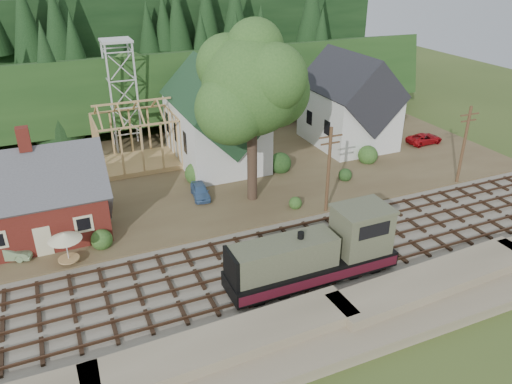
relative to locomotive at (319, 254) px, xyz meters
name	(u,v)px	position (x,y,z in m)	size (l,w,h in m)	color
ground	(280,262)	(-1.43, 3.00, -2.15)	(140.00, 140.00, 0.00)	#384C1E
embankment	(342,334)	(-1.43, -5.50, -2.15)	(64.00, 5.00, 1.60)	#7F7259
railroad_bed	(280,261)	(-1.43, 3.00, -2.07)	(64.00, 11.00, 0.16)	#726B5B
village_flat	(205,171)	(-1.43, 21.00, -2.00)	(64.00, 26.00, 0.30)	brown
hillside	(152,111)	(-1.43, 45.00, -2.15)	(70.00, 28.00, 8.00)	#1E3F19
ridge	(131,85)	(-1.43, 61.00, -2.15)	(80.00, 20.00, 12.00)	black
depot	(37,201)	(-17.43, 14.00, 1.06)	(10.80, 7.41, 9.00)	#571C13
church	(216,118)	(0.57, 22.68, 3.03)	(8.40, 15.17, 13.00)	silver
farmhouse	(349,105)	(16.57, 22.00, 2.72)	(8.40, 10.80, 10.60)	silver
timber_frame	(136,139)	(-7.43, 25.00, 1.12)	(8.20, 6.20, 6.99)	tan
lattice_tower	(118,62)	(-7.43, 31.00, 7.88)	(3.20, 3.20, 12.12)	silver
big_tree	(253,92)	(0.74, 13.08, 8.07)	(10.90, 8.40, 14.70)	#38281E
telegraph_pole_near	(329,169)	(5.57, 8.20, 2.10)	(2.20, 0.28, 8.00)	#4C331E
telegraph_pole_far	(464,144)	(20.57, 8.20, 2.10)	(2.20, 0.28, 8.00)	#4C331E
locomotive	(319,254)	(0.00, 0.00, 0.00)	(12.18, 3.04, 4.87)	black
car_blue	(200,191)	(-3.76, 15.13, -1.23)	(1.46, 3.63, 1.24)	#4E75A8
car_green	(7,252)	(-20.01, 11.07, -1.26)	(1.25, 3.58, 1.18)	#82A371
car_red	(424,139)	(24.83, 18.04, -1.24)	(2.03, 4.40, 1.22)	#AC0D13
patio_set	(65,238)	(-15.92, 8.50, 0.41)	(2.38, 2.38, 2.65)	silver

